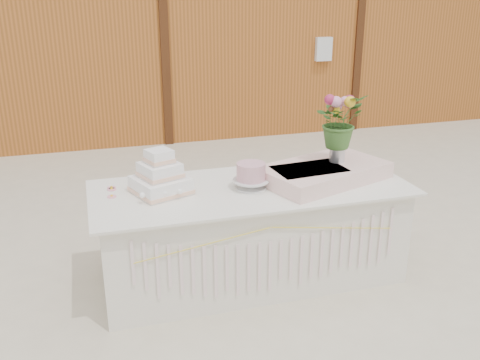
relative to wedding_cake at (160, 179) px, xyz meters
name	(u,v)px	position (x,y,z in m)	size (l,w,h in m)	color
ground	(251,276)	(0.67, -0.07, -0.88)	(80.00, 80.00, 0.00)	beige
barn	(145,18)	(0.66, 5.93, 0.79)	(12.60, 4.60, 3.30)	#A65922
cake_table	(251,233)	(0.67, -0.07, -0.50)	(2.40, 1.00, 0.77)	silver
wedding_cake	(160,179)	(0.00, 0.00, 0.00)	(0.47, 0.47, 0.33)	white
pink_cake_stand	(251,175)	(0.66, -0.10, 0.00)	(0.27, 0.27, 0.20)	silver
satin_runner	(323,172)	(1.26, -0.08, -0.05)	(0.98, 0.57, 0.12)	#FFD2CD
flower_vase	(337,151)	(1.40, -0.03, 0.09)	(0.12, 0.12, 0.16)	silver
bouquet	(340,115)	(1.40, -0.03, 0.39)	(0.38, 0.33, 0.42)	#3B6829
loose_flowers	(109,193)	(-0.37, 0.09, -0.10)	(0.13, 0.32, 0.02)	pink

